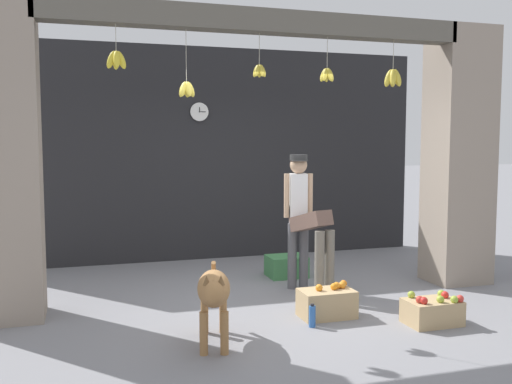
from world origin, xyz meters
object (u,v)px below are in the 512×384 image
(worker_stooping, at_px, (314,237))
(produce_box_green, at_px, (286,266))
(dog, at_px, (214,292))
(water_bottle, at_px, (312,316))
(fruit_crate_apples, at_px, (432,311))
(wall_clock, at_px, (199,112))
(fruit_crate_oranges, at_px, (327,303))
(shopkeeper, at_px, (298,211))

(worker_stooping, bearing_deg, produce_box_green, 75.41)
(dog, bearing_deg, water_bottle, 113.65)
(dog, bearing_deg, fruit_crate_apples, 100.82)
(fruit_crate_apples, bearing_deg, wall_clock, 112.80)
(produce_box_green, bearing_deg, worker_stooping, -91.41)
(produce_box_green, bearing_deg, fruit_crate_apples, -73.29)
(dog, distance_m, fruit_crate_apples, 2.18)
(water_bottle, height_order, wall_clock, wall_clock)
(worker_stooping, bearing_deg, fruit_crate_oranges, -116.14)
(water_bottle, relative_size, wall_clock, 0.79)
(shopkeeper, xyz_separation_m, fruit_crate_oranges, (-0.13, -1.13, -0.80))
(shopkeeper, xyz_separation_m, wall_clock, (-0.78, 2.01, 1.25))
(water_bottle, bearing_deg, shopkeeper, 74.18)
(fruit_crate_apples, xyz_separation_m, produce_box_green, (-0.68, 2.25, 0.01))
(dog, xyz_separation_m, fruit_crate_apples, (2.15, -0.07, -0.34))
(shopkeeper, distance_m, fruit_crate_apples, 1.98)
(fruit_crate_oranges, bearing_deg, shopkeeper, 83.63)
(water_bottle, xyz_separation_m, wall_clock, (-0.39, 3.38, 2.09))
(shopkeeper, height_order, water_bottle, shopkeeper)
(dog, bearing_deg, produce_box_green, 158.65)
(dog, xyz_separation_m, fruit_crate_oranges, (1.27, 0.44, -0.33))
(produce_box_green, bearing_deg, water_bottle, -103.29)
(fruit_crate_oranges, bearing_deg, wall_clock, 101.75)
(fruit_crate_apples, height_order, water_bottle, fruit_crate_apples)
(fruit_crate_apples, bearing_deg, produce_box_green, 106.71)
(wall_clock, bearing_deg, shopkeeper, -68.79)
(worker_stooping, relative_size, fruit_crate_apples, 1.99)
(fruit_crate_oranges, height_order, produce_box_green, fruit_crate_oranges)
(produce_box_green, height_order, wall_clock, wall_clock)
(shopkeeper, bearing_deg, fruit_crate_apples, 128.28)
(water_bottle, bearing_deg, produce_box_green, 76.71)
(dog, height_order, fruit_crate_apples, dog)
(dog, distance_m, worker_stooping, 1.91)
(fruit_crate_oranges, height_order, wall_clock, wall_clock)
(water_bottle, bearing_deg, fruit_crate_apples, -13.01)
(produce_box_green, xyz_separation_m, water_bottle, (-0.47, -1.99, -0.03))
(shopkeeper, bearing_deg, worker_stooping, 112.89)
(dog, height_order, shopkeeper, shopkeeper)
(shopkeeper, distance_m, fruit_crate_oranges, 1.39)
(shopkeeper, height_order, fruit_crate_oranges, shopkeeper)
(shopkeeper, bearing_deg, water_bottle, 87.77)
(fruit_crate_oranges, bearing_deg, fruit_crate_apples, -30.17)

